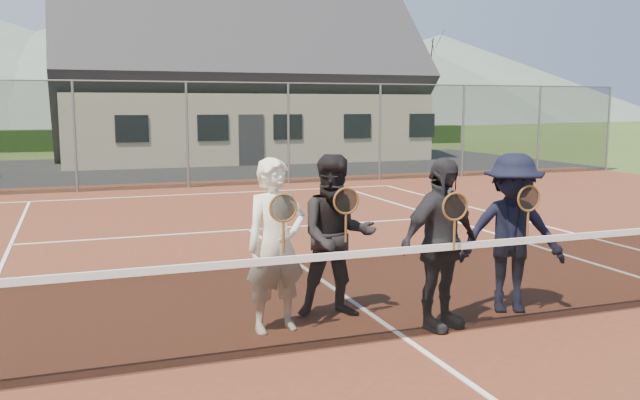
% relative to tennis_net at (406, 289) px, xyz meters
% --- Properties ---
extents(ground, '(220.00, 220.00, 0.00)m').
position_rel_tennis_net_xyz_m(ground, '(0.00, 20.00, -0.54)').
color(ground, '#344C1B').
rests_on(ground, ground).
extents(court_surface, '(30.00, 30.00, 0.02)m').
position_rel_tennis_net_xyz_m(court_surface, '(0.00, 0.00, -0.53)').
color(court_surface, '#562819').
rests_on(court_surface, ground).
extents(tarmac_carpark, '(40.00, 12.00, 0.01)m').
position_rel_tennis_net_xyz_m(tarmac_carpark, '(-4.00, 20.00, -0.53)').
color(tarmac_carpark, black).
rests_on(tarmac_carpark, ground).
extents(hedge_row, '(40.00, 1.20, 1.10)m').
position_rel_tennis_net_xyz_m(hedge_row, '(0.00, 32.00, 0.01)').
color(hedge_row, black).
rests_on(hedge_row, ground).
extents(hill_centre, '(120.00, 120.00, 22.00)m').
position_rel_tennis_net_xyz_m(hill_centre, '(20.00, 95.00, 10.46)').
color(hill_centre, '#56685D').
rests_on(hill_centre, ground).
extents(hill_east, '(90.00, 90.00, 14.00)m').
position_rel_tennis_net_xyz_m(hill_east, '(55.00, 95.00, 6.46)').
color(hill_east, '#586A5F').
rests_on(hill_east, ground).
extents(court_markings, '(11.03, 23.83, 0.01)m').
position_rel_tennis_net_xyz_m(court_markings, '(0.00, 0.00, -0.51)').
color(court_markings, white).
rests_on(court_markings, court_surface).
extents(tennis_net, '(11.68, 0.08, 1.10)m').
position_rel_tennis_net_xyz_m(tennis_net, '(0.00, 0.00, 0.00)').
color(tennis_net, slate).
rests_on(tennis_net, ground).
extents(perimeter_fence, '(30.07, 0.07, 3.02)m').
position_rel_tennis_net_xyz_m(perimeter_fence, '(0.00, 13.50, 0.99)').
color(perimeter_fence, slate).
rests_on(perimeter_fence, ground).
extents(clubhouse, '(15.60, 8.20, 7.70)m').
position_rel_tennis_net_xyz_m(clubhouse, '(4.00, 24.00, 3.45)').
color(clubhouse, beige).
rests_on(clubhouse, ground).
extents(tree_c, '(3.20, 3.20, 7.77)m').
position_rel_tennis_net_xyz_m(tree_c, '(2.00, 33.00, 5.25)').
color(tree_c, '#342113').
rests_on(tree_c, ground).
extents(tree_d, '(3.20, 3.20, 7.77)m').
position_rel_tennis_net_xyz_m(tree_d, '(12.00, 33.00, 5.25)').
color(tree_d, '#331D12').
rests_on(tree_d, ground).
extents(tree_e, '(3.20, 3.20, 7.77)m').
position_rel_tennis_net_xyz_m(tree_e, '(18.00, 33.00, 5.25)').
color(tree_e, '#352413').
rests_on(tree_e, ground).
extents(player_a, '(0.71, 0.54, 1.80)m').
position_rel_tennis_net_xyz_m(player_a, '(-1.14, 0.70, 0.38)').
color(player_a, white).
rests_on(player_a, court_surface).
extents(player_b, '(0.99, 0.84, 1.80)m').
position_rel_tennis_net_xyz_m(player_b, '(-0.38, 0.94, 0.38)').
color(player_b, black).
rests_on(player_b, court_surface).
extents(player_c, '(1.14, 0.73, 1.80)m').
position_rel_tennis_net_xyz_m(player_c, '(0.49, 0.20, 0.38)').
color(player_c, '#26262B').
rests_on(player_c, court_surface).
extents(player_d, '(1.33, 1.07, 1.80)m').
position_rel_tennis_net_xyz_m(player_d, '(1.54, 0.44, 0.38)').
color(player_d, black).
rests_on(player_d, court_surface).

